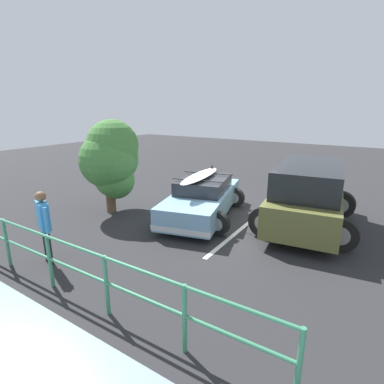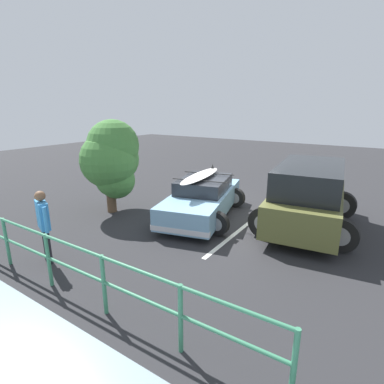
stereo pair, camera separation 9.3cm
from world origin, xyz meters
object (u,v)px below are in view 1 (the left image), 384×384
sedan_car (202,198)px  person_bystander (44,221)px  bush_near_left (112,160)px  suv_car (308,195)px

sedan_car → person_bystander: (1.38, 4.45, 0.40)m
person_bystander → bush_near_left: 3.58m
person_bystander → suv_car: bearing=-129.3°
person_bystander → bush_near_left: bearing=-68.2°
person_bystander → bush_near_left: (1.30, -3.25, 0.75)m
suv_car → bush_near_left: bearing=20.2°
sedan_car → person_bystander: person_bystander is taller
sedan_car → person_bystander: size_ratio=2.63×
suv_car → person_bystander: suv_car is taller
suv_car → person_bystander: size_ratio=2.74×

